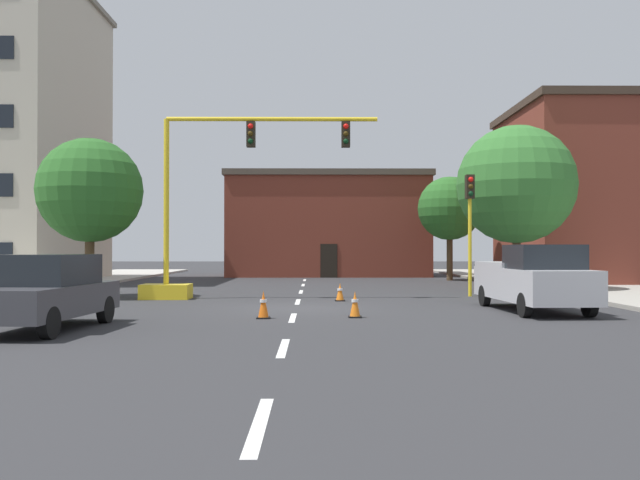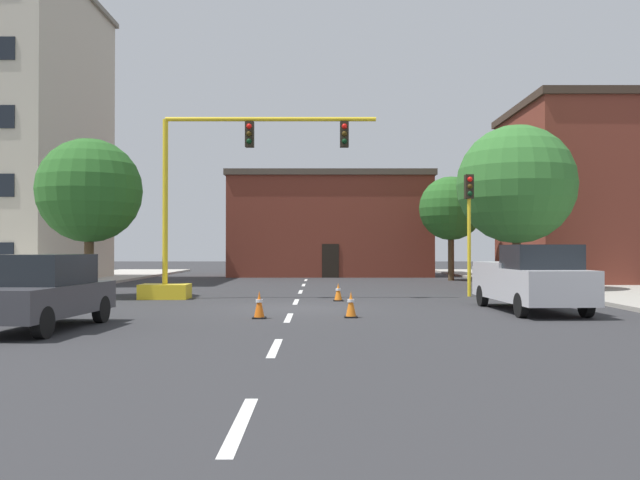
# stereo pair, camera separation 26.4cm
# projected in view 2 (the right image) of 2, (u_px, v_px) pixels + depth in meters

# --- Properties ---
(ground_plane) EXTENTS (160.00, 160.00, 0.00)m
(ground_plane) POSITION_uv_depth(u_px,v_px,m) (294.00, 308.00, 21.12)
(ground_plane) COLOR #2D2D30
(sidewalk_right) EXTENTS (6.00, 56.00, 0.14)m
(sidewalk_right) POSITION_uv_depth(u_px,v_px,m) (605.00, 290.00, 29.09)
(sidewalk_right) COLOR #9E998E
(sidewalk_right) RESTS_ON ground_plane
(lane_stripe_seg_0) EXTENTS (0.16, 2.40, 0.01)m
(lane_stripe_seg_0) POSITION_uv_depth(u_px,v_px,m) (242.00, 424.00, 7.12)
(lane_stripe_seg_0) COLOR silver
(lane_stripe_seg_0) RESTS_ON ground_plane
(lane_stripe_seg_1) EXTENTS (0.16, 2.40, 0.01)m
(lane_stripe_seg_1) POSITION_uv_depth(u_px,v_px,m) (276.00, 348.00, 12.62)
(lane_stripe_seg_1) COLOR silver
(lane_stripe_seg_1) RESTS_ON ground_plane
(lane_stripe_seg_2) EXTENTS (0.16, 2.40, 0.01)m
(lane_stripe_seg_2) POSITION_uv_depth(u_px,v_px,m) (290.00, 318.00, 18.12)
(lane_stripe_seg_2) COLOR silver
(lane_stripe_seg_2) RESTS_ON ground_plane
(lane_stripe_seg_3) EXTENTS (0.16, 2.40, 0.01)m
(lane_stripe_seg_3) POSITION_uv_depth(u_px,v_px,m) (297.00, 302.00, 23.62)
(lane_stripe_seg_3) COLOR silver
(lane_stripe_seg_3) RESTS_ON ground_plane
(lane_stripe_seg_4) EXTENTS (0.16, 2.40, 0.01)m
(lane_stripe_seg_4) POSITION_uv_depth(u_px,v_px,m) (302.00, 292.00, 29.12)
(lane_stripe_seg_4) COLOR silver
(lane_stripe_seg_4) RESTS_ON ground_plane
(lane_stripe_seg_5) EXTENTS (0.16, 2.40, 0.01)m
(lane_stripe_seg_5) POSITION_uv_depth(u_px,v_px,m) (305.00, 285.00, 34.62)
(lane_stripe_seg_5) COLOR silver
(lane_stripe_seg_5) RESTS_ON ground_plane
(lane_stripe_seg_6) EXTENTS (0.16, 2.40, 0.01)m
(lane_stripe_seg_6) POSITION_uv_depth(u_px,v_px,m) (307.00, 280.00, 40.12)
(lane_stripe_seg_6) COLOR silver
(lane_stripe_seg_6) RESTS_ON ground_plane
(building_brick_center) EXTENTS (13.94, 7.53, 7.11)m
(building_brick_center) POSITION_uv_depth(u_px,v_px,m) (331.00, 225.00, 47.18)
(building_brick_center) COLOR brown
(building_brick_center) RESTS_ON ground_plane
(building_row_right) EXTENTS (12.45, 9.61, 9.72)m
(building_row_right) POSITION_uv_depth(u_px,v_px,m) (629.00, 194.00, 36.71)
(building_row_right) COLOR brown
(building_row_right) RESTS_ON ground_plane
(traffic_signal_gantry) EXTENTS (8.82, 1.20, 6.83)m
(traffic_signal_gantry) POSITION_uv_depth(u_px,v_px,m) (196.00, 239.00, 25.11)
(traffic_signal_gantry) COLOR yellow
(traffic_signal_gantry) RESTS_ON ground_plane
(traffic_light_pole_right) EXTENTS (0.32, 0.47, 4.80)m
(traffic_light_pole_right) POSITION_uv_depth(u_px,v_px,m) (471.00, 207.00, 26.36)
(traffic_light_pole_right) COLOR yellow
(traffic_light_pole_right) RESTS_ON ground_plane
(tree_right_mid) EXTENTS (5.17, 5.17, 7.28)m
(tree_right_mid) POSITION_uv_depth(u_px,v_px,m) (518.00, 184.00, 29.20)
(tree_right_mid) COLOR #4C3823
(tree_right_mid) RESTS_ON ground_plane
(tree_left_near) EXTENTS (4.02, 4.02, 6.14)m
(tree_left_near) POSITION_uv_depth(u_px,v_px,m) (91.00, 191.00, 25.90)
(tree_left_near) COLOR #4C3823
(tree_left_near) RESTS_ON ground_plane
(tree_right_far) EXTENTS (3.78, 3.78, 6.18)m
(tree_right_far) POSITION_uv_depth(u_px,v_px,m) (452.00, 209.00, 39.72)
(tree_right_far) COLOR #4C3823
(tree_right_far) RESTS_ON ground_plane
(pickup_truck_silver) EXTENTS (2.23, 5.48, 1.99)m
(pickup_truck_silver) POSITION_uv_depth(u_px,v_px,m) (532.00, 279.00, 19.94)
(pickup_truck_silver) COLOR #BCBCC1
(pickup_truck_silver) RESTS_ON ground_plane
(sedan_dark_gray_near_left) EXTENTS (2.16, 4.62, 1.74)m
(sedan_dark_gray_near_left) POSITION_uv_depth(u_px,v_px,m) (43.00, 291.00, 15.50)
(sedan_dark_gray_near_left) COLOR #3D3D42
(sedan_dark_gray_near_left) RESTS_ON ground_plane
(traffic_cone_roadside_a) EXTENTS (0.36, 0.36, 0.74)m
(traffic_cone_roadside_a) POSITION_uv_depth(u_px,v_px,m) (261.00, 305.00, 17.96)
(traffic_cone_roadside_a) COLOR black
(traffic_cone_roadside_a) RESTS_ON ground_plane
(traffic_cone_roadside_b) EXTENTS (0.36, 0.36, 0.65)m
(traffic_cone_roadside_b) POSITION_uv_depth(u_px,v_px,m) (340.00, 292.00, 23.98)
(traffic_cone_roadside_b) COLOR black
(traffic_cone_roadside_b) RESTS_ON ground_plane
(traffic_cone_roadside_c) EXTENTS (0.36, 0.36, 0.72)m
(traffic_cone_roadside_c) POSITION_uv_depth(u_px,v_px,m) (352.00, 305.00, 18.19)
(traffic_cone_roadside_c) COLOR black
(traffic_cone_roadside_c) RESTS_ON ground_plane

